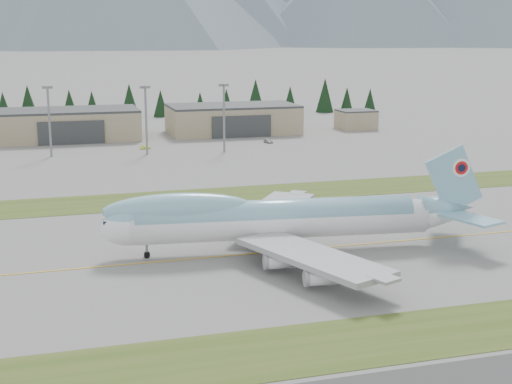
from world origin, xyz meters
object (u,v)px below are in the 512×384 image
object	(u,v)px
boeing_747_freighter	(277,218)
hangar_right	(233,119)
hangar_center	(70,124)
service_vehicle_b	(145,149)
service_vehicle_c	(268,143)

from	to	relation	value
boeing_747_freighter	hangar_right	distance (m)	152.62
hangar_center	hangar_right	world-z (taller)	same
boeing_747_freighter	service_vehicle_b	bearing A→B (deg)	100.07
hangar_center	service_vehicle_c	xyz separation A→B (m)	(65.54, -28.14, -5.39)
boeing_747_freighter	service_vehicle_b	world-z (taller)	boeing_747_freighter
service_vehicle_b	service_vehicle_c	bearing A→B (deg)	-89.81
boeing_747_freighter	hangar_right	xyz separation A→B (m)	(30.11, 149.62, -0.50)
boeing_747_freighter	hangar_right	bearing A→B (deg)	85.30
hangar_center	service_vehicle_c	distance (m)	71.53
hangar_center	hangar_right	distance (m)	60.00
hangar_right	service_vehicle_b	world-z (taller)	hangar_right
hangar_center	service_vehicle_b	bearing A→B (deg)	-52.62
service_vehicle_b	hangar_right	bearing A→B (deg)	-53.35
boeing_747_freighter	hangar_right	world-z (taller)	boeing_747_freighter
hangar_center	service_vehicle_b	distance (m)	37.94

